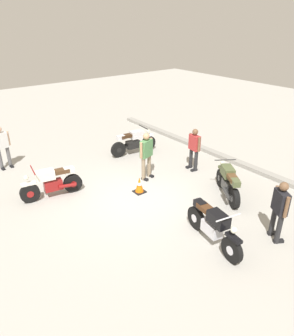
{
  "coord_description": "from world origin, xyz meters",
  "views": [
    {
      "loc": [
        6.99,
        -5.04,
        5.19
      ],
      "look_at": [
        -0.29,
        0.63,
        0.75
      ],
      "focal_mm": 33.58,
      "sensor_mm": 36.0,
      "label": 1
    }
  ],
  "objects_px": {
    "motorcycle_olive_vintage": "(228,183)",
    "motorcycle_silver_cruiser": "(133,142)",
    "person_in_white_shirt": "(2,145)",
    "motorcycle_cream_vintage": "(52,183)",
    "person_in_red_shirt": "(194,147)",
    "person_in_black_shirt": "(280,208)",
    "traffic_cone": "(139,185)",
    "motorcycle_black_cruiser": "(213,226)",
    "person_in_green_shirt": "(146,153)"
  },
  "relations": [
    {
      "from": "motorcycle_olive_vintage",
      "to": "motorcycle_silver_cruiser",
      "type": "height_order",
      "value": "motorcycle_silver_cruiser"
    },
    {
      "from": "motorcycle_silver_cruiser",
      "to": "person_in_white_shirt",
      "type": "distance_m",
      "value": 5.03
    },
    {
      "from": "motorcycle_cream_vintage",
      "to": "motorcycle_silver_cruiser",
      "type": "bearing_deg",
      "value": -153.56
    },
    {
      "from": "motorcycle_silver_cruiser",
      "to": "person_in_red_shirt",
      "type": "distance_m",
      "value": 2.77
    },
    {
      "from": "motorcycle_cream_vintage",
      "to": "person_in_white_shirt",
      "type": "bearing_deg",
      "value": -70.82
    },
    {
      "from": "person_in_white_shirt",
      "to": "person_in_black_shirt",
      "type": "distance_m",
      "value": 9.65
    },
    {
      "from": "traffic_cone",
      "to": "motorcycle_black_cruiser",
      "type": "bearing_deg",
      "value": -1.58
    },
    {
      "from": "motorcycle_olive_vintage",
      "to": "person_in_green_shirt",
      "type": "xyz_separation_m",
      "value": [
        -2.58,
        -1.26,
        0.48
      ]
    },
    {
      "from": "person_in_green_shirt",
      "to": "traffic_cone",
      "type": "relative_size",
      "value": 3.19
    },
    {
      "from": "motorcycle_cream_vintage",
      "to": "motorcycle_olive_vintage",
      "type": "relative_size",
      "value": 1.14
    },
    {
      "from": "person_in_red_shirt",
      "to": "motorcycle_black_cruiser",
      "type": "bearing_deg",
      "value": 59.58
    },
    {
      "from": "motorcycle_cream_vintage",
      "to": "motorcycle_silver_cruiser",
      "type": "distance_m",
      "value": 4.29
    },
    {
      "from": "person_in_green_shirt",
      "to": "person_in_red_shirt",
      "type": "distance_m",
      "value": 1.91
    },
    {
      "from": "person_in_black_shirt",
      "to": "person_in_green_shirt",
      "type": "distance_m",
      "value": 4.75
    },
    {
      "from": "person_in_black_shirt",
      "to": "traffic_cone",
      "type": "distance_m",
      "value": 4.33
    },
    {
      "from": "motorcycle_black_cruiser",
      "to": "traffic_cone",
      "type": "relative_size",
      "value": 3.91
    },
    {
      "from": "motorcycle_black_cruiser",
      "to": "traffic_cone",
      "type": "bearing_deg",
      "value": -170.33
    },
    {
      "from": "motorcycle_cream_vintage",
      "to": "person_in_green_shirt",
      "type": "relative_size",
      "value": 1.16
    },
    {
      "from": "motorcycle_olive_vintage",
      "to": "person_in_black_shirt",
      "type": "xyz_separation_m",
      "value": [
        2.14,
        -0.75,
        0.45
      ]
    },
    {
      "from": "motorcycle_black_cruiser",
      "to": "person_in_white_shirt",
      "type": "relative_size",
      "value": 1.26
    },
    {
      "from": "motorcycle_black_cruiser",
      "to": "traffic_cone",
      "type": "height_order",
      "value": "motorcycle_black_cruiser"
    },
    {
      "from": "motorcycle_silver_cruiser",
      "to": "person_in_green_shirt",
      "type": "distance_m",
      "value": 2.36
    },
    {
      "from": "person_in_black_shirt",
      "to": "person_in_white_shirt",
      "type": "bearing_deg",
      "value": 148.18
    },
    {
      "from": "person_in_white_shirt",
      "to": "person_in_red_shirt",
      "type": "bearing_deg",
      "value": 46.61
    },
    {
      "from": "person_in_black_shirt",
      "to": "person_in_red_shirt",
      "type": "distance_m",
      "value": 4.43
    },
    {
      "from": "motorcycle_cream_vintage",
      "to": "person_in_red_shirt",
      "type": "height_order",
      "value": "person_in_red_shirt"
    },
    {
      "from": "motorcycle_black_cruiser",
      "to": "motorcycle_cream_vintage",
      "type": "xyz_separation_m",
      "value": [
        -4.67,
        -2.25,
        -0.03
      ]
    },
    {
      "from": "motorcycle_olive_vintage",
      "to": "person_in_red_shirt",
      "type": "height_order",
      "value": "person_in_red_shirt"
    },
    {
      "from": "traffic_cone",
      "to": "motorcycle_silver_cruiser",
      "type": "bearing_deg",
      "value": 147.6
    },
    {
      "from": "motorcycle_olive_vintage",
      "to": "person_in_green_shirt",
      "type": "bearing_deg",
      "value": 59.63
    },
    {
      "from": "motorcycle_cream_vintage",
      "to": "person_in_red_shirt",
      "type": "relative_size",
      "value": 1.23
    },
    {
      "from": "person_in_green_shirt",
      "to": "traffic_cone",
      "type": "bearing_deg",
      "value": -65.46
    },
    {
      "from": "traffic_cone",
      "to": "motorcycle_olive_vintage",
      "type": "bearing_deg",
      "value": 46.95
    },
    {
      "from": "motorcycle_silver_cruiser",
      "to": "motorcycle_olive_vintage",
      "type": "bearing_deg",
      "value": -80.29
    },
    {
      "from": "motorcycle_olive_vintage",
      "to": "traffic_cone",
      "type": "height_order",
      "value": "motorcycle_olive_vintage"
    },
    {
      "from": "motorcycle_olive_vintage",
      "to": "person_in_green_shirt",
      "type": "height_order",
      "value": "person_in_green_shirt"
    },
    {
      "from": "person_in_black_shirt",
      "to": "motorcycle_silver_cruiser",
      "type": "bearing_deg",
      "value": 118.59
    },
    {
      "from": "person_in_black_shirt",
      "to": "traffic_cone",
      "type": "height_order",
      "value": "person_in_black_shirt"
    },
    {
      "from": "person_in_green_shirt",
      "to": "person_in_red_shirt",
      "type": "bearing_deg",
      "value": 60.02
    },
    {
      "from": "person_in_green_shirt",
      "to": "motorcycle_olive_vintage",
      "type": "bearing_deg",
      "value": 11.29
    },
    {
      "from": "motorcycle_black_cruiser",
      "to": "motorcycle_olive_vintage",
      "type": "distance_m",
      "value": 2.49
    },
    {
      "from": "traffic_cone",
      "to": "person_in_black_shirt",
      "type": "bearing_deg",
      "value": 17.79
    },
    {
      "from": "person_in_black_shirt",
      "to": "person_in_green_shirt",
      "type": "bearing_deg",
      "value": 128.52
    },
    {
      "from": "motorcycle_black_cruiser",
      "to": "traffic_cone",
      "type": "distance_m",
      "value": 3.2
    },
    {
      "from": "motorcycle_silver_cruiser",
      "to": "person_in_green_shirt",
      "type": "height_order",
      "value": "person_in_green_shirt"
    },
    {
      "from": "motorcycle_black_cruiser",
      "to": "person_in_white_shirt",
      "type": "distance_m",
      "value": 8.31
    },
    {
      "from": "person_in_white_shirt",
      "to": "person_in_red_shirt",
      "type": "height_order",
      "value": "person_in_white_shirt"
    },
    {
      "from": "person_in_red_shirt",
      "to": "motorcycle_olive_vintage",
      "type": "bearing_deg",
      "value": 83.26
    },
    {
      "from": "motorcycle_black_cruiser",
      "to": "motorcycle_cream_vintage",
      "type": "relative_size",
      "value": 1.06
    },
    {
      "from": "person_in_red_shirt",
      "to": "traffic_cone",
      "type": "distance_m",
      "value": 2.71
    }
  ]
}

